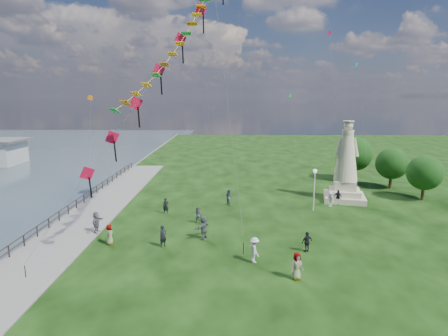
{
  "coord_description": "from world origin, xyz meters",
  "views": [
    {
      "loc": [
        -0.53,
        -22.87,
        11.42
      ],
      "look_at": [
        -1.0,
        8.0,
        5.5
      ],
      "focal_mm": 30.0,
      "sensor_mm": 36.0,
      "label": 1
    }
  ],
  "objects_px": {
    "person_2": "(254,250)",
    "person_4": "(297,266)",
    "person_10": "(109,234)",
    "person_8": "(330,199)",
    "person_5": "(97,223)",
    "person_0": "(163,236)",
    "person_6": "(166,206)",
    "person_9": "(338,197)",
    "person_11": "(203,227)",
    "person_3": "(307,242)",
    "person_1": "(198,215)",
    "person_7": "(229,197)",
    "lamppost": "(315,181)",
    "statue": "(346,171)"
  },
  "relations": [
    {
      "from": "person_3",
      "to": "person_2",
      "type": "bearing_deg",
      "value": -2.2
    },
    {
      "from": "person_3",
      "to": "person_11",
      "type": "distance_m",
      "value": 8.29
    },
    {
      "from": "person_8",
      "to": "person_10",
      "type": "xyz_separation_m",
      "value": [
        -19.98,
        -10.54,
        0.0
      ]
    },
    {
      "from": "person_7",
      "to": "person_9",
      "type": "xyz_separation_m",
      "value": [
        11.67,
        0.29,
        -0.05
      ]
    },
    {
      "from": "person_6",
      "to": "person_11",
      "type": "relative_size",
      "value": 0.83
    },
    {
      "from": "person_10",
      "to": "person_8",
      "type": "bearing_deg",
      "value": -82.49
    },
    {
      "from": "person_8",
      "to": "person_7",
      "type": "bearing_deg",
      "value": -124.54
    },
    {
      "from": "person_11",
      "to": "person_0",
      "type": "bearing_deg",
      "value": -29.92
    },
    {
      "from": "person_0",
      "to": "person_10",
      "type": "relative_size",
      "value": 1.05
    },
    {
      "from": "person_0",
      "to": "person_3",
      "type": "relative_size",
      "value": 1.09
    },
    {
      "from": "person_0",
      "to": "person_6",
      "type": "distance_m",
      "value": 8.35
    },
    {
      "from": "statue",
      "to": "person_2",
      "type": "relative_size",
      "value": 4.88
    },
    {
      "from": "person_5",
      "to": "person_6",
      "type": "relative_size",
      "value": 1.13
    },
    {
      "from": "lamppost",
      "to": "person_11",
      "type": "height_order",
      "value": "lamppost"
    },
    {
      "from": "person_2",
      "to": "person_8",
      "type": "height_order",
      "value": "person_2"
    },
    {
      "from": "person_0",
      "to": "person_9",
      "type": "bearing_deg",
      "value": -9.35
    },
    {
      "from": "statue",
      "to": "person_2",
      "type": "bearing_deg",
      "value": -112.2
    },
    {
      "from": "lamppost",
      "to": "person_2",
      "type": "xyz_separation_m",
      "value": [
        -6.8,
        -12.22,
        -2.19
      ]
    },
    {
      "from": "person_3",
      "to": "person_6",
      "type": "height_order",
      "value": "person_6"
    },
    {
      "from": "person_6",
      "to": "person_10",
      "type": "xyz_separation_m",
      "value": [
        -3.1,
        -7.85,
        0.01
      ]
    },
    {
      "from": "person_7",
      "to": "person_8",
      "type": "relative_size",
      "value": 1.06
    },
    {
      "from": "person_8",
      "to": "person_11",
      "type": "xyz_separation_m",
      "value": [
        -12.71,
        -9.26,
        0.15
      ]
    },
    {
      "from": "person_4",
      "to": "person_10",
      "type": "height_order",
      "value": "person_4"
    },
    {
      "from": "person_11",
      "to": "person_10",
      "type": "bearing_deg",
      "value": -49.56
    },
    {
      "from": "person_0",
      "to": "person_5",
      "type": "relative_size",
      "value": 0.95
    },
    {
      "from": "person_6",
      "to": "person_0",
      "type": "bearing_deg",
      "value": -79.44
    },
    {
      "from": "person_4",
      "to": "person_8",
      "type": "height_order",
      "value": "person_4"
    },
    {
      "from": "person_10",
      "to": "lamppost",
      "type": "bearing_deg",
      "value": -83.23
    },
    {
      "from": "person_7",
      "to": "person_4",
      "type": "bearing_deg",
      "value": 157.33
    },
    {
      "from": "person_11",
      "to": "person_9",
      "type": "bearing_deg",
      "value": 156.69
    },
    {
      "from": "person_2",
      "to": "person_5",
      "type": "relative_size",
      "value": 1.0
    },
    {
      "from": "person_1",
      "to": "person_7",
      "type": "distance_m",
      "value": 6.66
    },
    {
      "from": "person_0",
      "to": "person_8",
      "type": "distance_m",
      "value": 19.15
    },
    {
      "from": "person_1",
      "to": "person_4",
      "type": "height_order",
      "value": "person_4"
    },
    {
      "from": "person_10",
      "to": "person_6",
      "type": "bearing_deg",
      "value": -41.83
    },
    {
      "from": "lamppost",
      "to": "person_5",
      "type": "bearing_deg",
      "value": -160.98
    },
    {
      "from": "person_9",
      "to": "person_11",
      "type": "bearing_deg",
      "value": -99.23
    },
    {
      "from": "lamppost",
      "to": "person_2",
      "type": "bearing_deg",
      "value": -119.09
    },
    {
      "from": "person_4",
      "to": "person_5",
      "type": "bearing_deg",
      "value": 127.0
    },
    {
      "from": "person_4",
      "to": "person_6",
      "type": "distance_m",
      "value": 17.02
    },
    {
      "from": "person_10",
      "to": "person_0",
      "type": "bearing_deg",
      "value": -115.91
    },
    {
      "from": "person_4",
      "to": "person_9",
      "type": "bearing_deg",
      "value": 40.3
    },
    {
      "from": "lamppost",
      "to": "person_11",
      "type": "xyz_separation_m",
      "value": [
        -10.66,
        -7.88,
        -2.13
      ]
    },
    {
      "from": "person_2",
      "to": "person_7",
      "type": "bearing_deg",
      "value": -14.28
    },
    {
      "from": "person_2",
      "to": "person_5",
      "type": "height_order",
      "value": "person_5"
    },
    {
      "from": "person_6",
      "to": "statue",
      "type": "bearing_deg",
      "value": 17.82
    },
    {
      "from": "person_6",
      "to": "person_10",
      "type": "relative_size",
      "value": 0.98
    },
    {
      "from": "person_2",
      "to": "person_4",
      "type": "height_order",
      "value": "person_2"
    },
    {
      "from": "person_3",
      "to": "person_8",
      "type": "relative_size",
      "value": 0.97
    },
    {
      "from": "person_0",
      "to": "person_10",
      "type": "xyz_separation_m",
      "value": [
        -4.28,
        0.42,
        -0.04
      ]
    }
  ]
}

